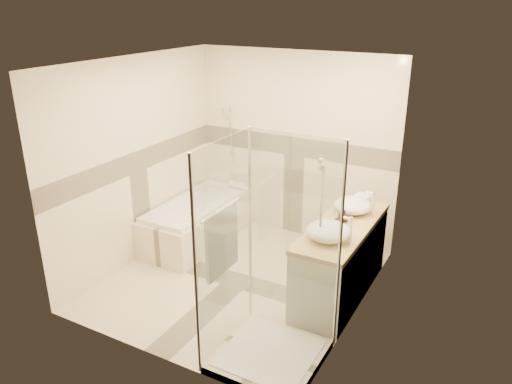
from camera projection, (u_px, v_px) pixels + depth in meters
The scene contains 12 objects.
room at pixel (242, 180), 5.38m from camera, with size 2.82×3.02×2.52m.
bathtub at pixel (197, 219), 6.73m from camera, with size 0.75×1.70×0.56m.
vanity at pixel (340, 260), 5.44m from camera, with size 0.58×1.62×0.85m.
shower_enclosure at pixel (262, 305), 4.51m from camera, with size 0.96×0.93×2.04m.
vessel_sink_near at pixel (353, 205), 5.57m from camera, with size 0.42×0.42×0.17m, color white.
vessel_sink_far at pixel (328, 231), 4.94m from camera, with size 0.44×0.44×0.18m, color white.
faucet_near at pixel (373, 202), 5.45m from camera, with size 0.12×0.03×0.29m.
faucet_far at pixel (350, 228), 4.82m from camera, with size 0.12×0.03×0.29m.
amenity_bottle_a at pixel (339, 221), 5.20m from camera, with size 0.07×0.07×0.15m, color black.
amenity_bottle_b at pixel (344, 216), 5.34m from camera, with size 0.11×0.11×0.13m, color black.
folded_towels at pixel (361, 200), 5.82m from camera, with size 0.17×0.28×0.09m, color white.
rolled_towel at pixel (237, 185), 7.09m from camera, with size 0.10×0.10×0.21m, color white.
Camera 1 is at (2.62, -4.35, 3.11)m, focal length 35.00 mm.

